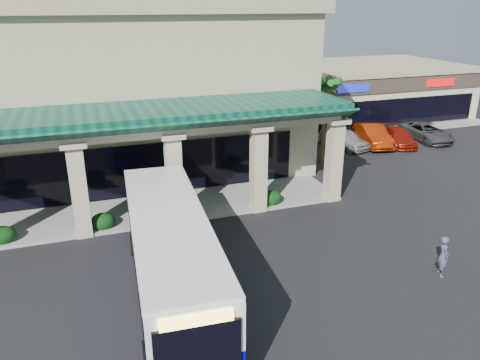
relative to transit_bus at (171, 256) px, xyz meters
name	(u,v)px	position (x,y,z in m)	size (l,w,h in m)	color
ground	(269,261)	(4.45, 1.00, -1.66)	(110.00, 110.00, 0.00)	black
main_building	(61,84)	(-3.55, 17.00, 4.02)	(30.80, 14.80, 11.35)	tan
arcade	(67,171)	(-3.55, 7.80, 1.19)	(30.00, 6.20, 5.70)	#0A3D30
strip_mall	(345,90)	(22.45, 25.00, 0.79)	(22.50, 12.50, 4.90)	beige
palm_0	(324,117)	(12.95, 12.00, 1.64)	(2.40, 2.40, 6.60)	#165318
palm_1	(316,113)	(13.95, 15.00, 1.24)	(2.40, 2.40, 5.80)	#165318
broadleaf_tree	(266,108)	(11.95, 20.00, 0.75)	(2.60, 2.60, 4.81)	black
transit_bus	(171,256)	(0.00, 0.00, 0.00)	(2.76, 11.86, 3.31)	#06039E
pedestrian	(443,256)	(10.75, -2.32, -0.77)	(0.64, 0.42, 1.77)	#434660
car_silver	(344,138)	(16.47, 14.90, -0.91)	(1.75, 4.36, 1.49)	#A7A7A7
car_white	(372,135)	(18.86, 14.75, -0.84)	(1.73, 4.97, 1.64)	#922405
car_red	(399,137)	(20.95, 14.20, -1.02)	(1.78, 4.39, 1.27)	maroon
car_gray	(427,132)	(23.90, 14.53, -0.95)	(2.33, 5.05, 1.40)	#454648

